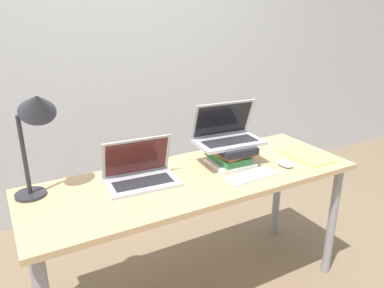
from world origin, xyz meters
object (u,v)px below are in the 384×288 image
at_px(desk_lamp, 36,116).
at_px(laptop_on_books, 227,134).
at_px(wireless_keyboard, 251,176).
at_px(mouse, 285,164).
at_px(laptop_left, 140,174).
at_px(book_stack, 230,154).
at_px(notepad, 306,155).

bearing_deg(desk_lamp, laptop_on_books, -4.86).
bearing_deg(desk_lamp, wireless_keyboard, -17.54).
distance_m(laptop_on_books, desk_lamp, 0.97).
xyz_separation_m(mouse, desk_lamp, (-1.20, 0.28, 0.37)).
bearing_deg(wireless_keyboard, desk_lamp, 162.46).
bearing_deg(laptop_left, book_stack, -3.07).
distance_m(mouse, desk_lamp, 1.29).
bearing_deg(book_stack, wireless_keyboard, -88.23).
bearing_deg(mouse, wireless_keyboard, -175.12).
height_order(book_stack, laptop_on_books, laptop_on_books).
bearing_deg(mouse, laptop_left, 165.49).
bearing_deg(wireless_keyboard, mouse, 4.88).
xyz_separation_m(laptop_left, notepad, (0.98, -0.15, -0.04)).
bearing_deg(book_stack, mouse, -34.00).
xyz_separation_m(book_stack, wireless_keyboard, (0.01, -0.19, -0.06)).
distance_m(laptop_on_books, notepad, 0.52).
xyz_separation_m(laptop_on_books, mouse, (0.26, -0.20, -0.16)).
xyz_separation_m(notepad, desk_lamp, (-1.41, 0.23, 0.38)).
relative_size(laptop_left, laptop_on_books, 0.97).
relative_size(book_stack, notepad, 0.87).
bearing_deg(laptop_on_books, mouse, -37.68).
bearing_deg(wireless_keyboard, book_stack, 91.77).
bearing_deg(desk_lamp, laptop_left, -10.59).
xyz_separation_m(book_stack, laptop_on_books, (-0.00, 0.03, 0.11)).
xyz_separation_m(laptop_on_books, desk_lamp, (-0.94, 0.08, 0.21)).
relative_size(book_stack, laptop_on_books, 0.72).
height_order(book_stack, wireless_keyboard, book_stack).
relative_size(book_stack, desk_lamp, 0.52).
xyz_separation_m(book_stack, notepad, (0.46, -0.12, -0.06)).
bearing_deg(laptop_left, mouse, -14.51).
distance_m(book_stack, laptop_on_books, 0.11).
distance_m(book_stack, desk_lamp, 1.01).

